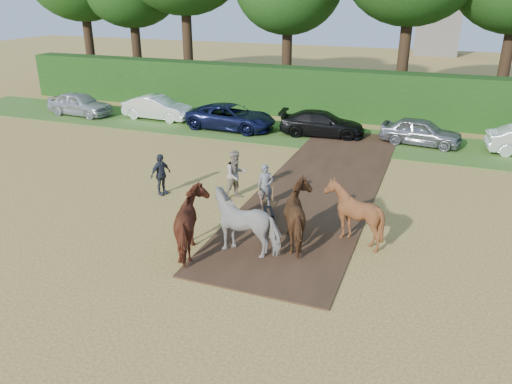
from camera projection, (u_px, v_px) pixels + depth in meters
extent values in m
plane|color=gold|center=(219.00, 257.00, 15.12)|extent=(120.00, 120.00, 0.00)
cube|color=#472D1C|center=(322.00, 184.00, 20.68)|extent=(4.50, 17.00, 0.05)
cube|color=#38601E|center=(326.00, 137.00, 27.23)|extent=(50.00, 5.00, 0.03)
cube|color=#14380F|center=(344.00, 95.00, 30.56)|extent=(46.00, 1.60, 3.00)
imported|color=#B9AF91|center=(236.00, 175.00, 19.03)|extent=(1.14, 1.18, 1.92)
imported|color=#292D37|center=(161.00, 174.00, 19.46)|extent=(0.68, 1.05, 1.66)
imported|color=maroon|center=(192.00, 224.00, 15.04)|extent=(1.93, 2.55, 1.96)
imported|color=#B1AC9F|center=(247.00, 220.00, 15.28)|extent=(2.46, 2.32, 1.96)
imported|color=brown|center=(301.00, 217.00, 15.52)|extent=(1.93, 2.55, 1.96)
imported|color=brown|center=(353.00, 213.00, 15.76)|extent=(2.18, 2.28, 1.96)
cube|color=black|center=(268.00, 215.00, 17.58)|extent=(0.65, 0.90, 0.33)
cube|color=brown|center=(270.00, 217.00, 17.00)|extent=(0.63, 1.22, 0.09)
cylinder|color=brown|center=(261.00, 200.00, 17.91)|extent=(0.56, 0.83, 0.69)
cylinder|color=brown|center=(273.00, 200.00, 17.93)|extent=(0.33, 0.92, 0.69)
imported|color=gray|center=(265.00, 186.00, 18.36)|extent=(0.71, 0.61, 1.63)
imported|color=silver|center=(80.00, 104.00, 31.76)|extent=(4.42, 2.01, 1.47)
imported|color=white|center=(158.00, 108.00, 30.78)|extent=(4.42, 1.65, 1.44)
imported|color=#14193F|center=(231.00, 117.00, 28.59)|extent=(5.26, 2.61, 1.43)
imported|color=black|center=(322.00, 124.00, 27.36)|extent=(4.84, 2.42, 1.35)
imported|color=gray|center=(421.00, 132.00, 25.75)|extent=(4.26, 2.14, 1.39)
cylinder|color=#382616|center=(90.00, 51.00, 39.50)|extent=(0.70, 0.70, 5.85)
cylinder|color=#382616|center=(137.00, 56.00, 38.71)|extent=(0.70, 0.70, 5.40)
cylinder|color=#382616|center=(188.00, 52.00, 35.99)|extent=(0.70, 0.70, 6.53)
cylinder|color=#382616|center=(287.00, 64.00, 35.25)|extent=(0.70, 0.70, 5.17)
cylinder|color=#382616|center=(402.00, 65.00, 31.59)|extent=(0.70, 0.70, 6.08)
cylinder|color=#382616|center=(504.00, 71.00, 31.01)|extent=(0.70, 0.70, 5.62)
cube|color=slate|center=(440.00, 16.00, 59.70)|extent=(5.00, 5.00, 9.00)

